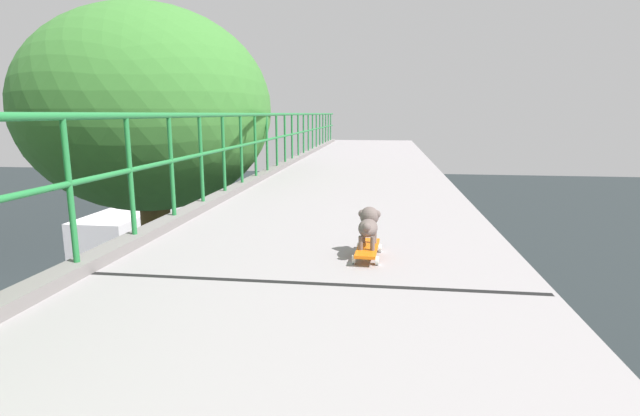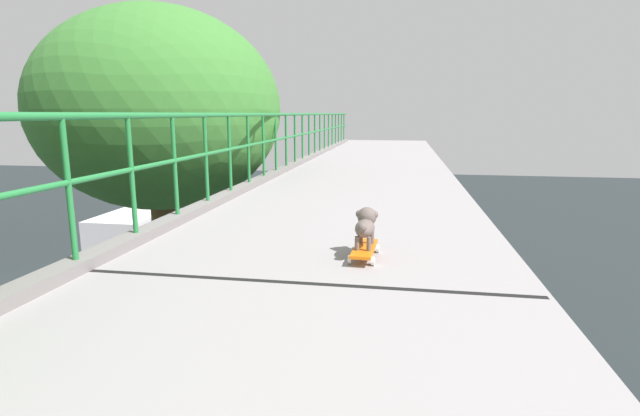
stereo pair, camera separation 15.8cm
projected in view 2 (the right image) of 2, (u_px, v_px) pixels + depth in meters
The scene contains 5 objects.
car_grey_fifth at pixel (151, 345), 14.24m from camera, with size 1.75×4.44×1.50m.
city_bus at pixel (174, 227), 24.05m from camera, with size 2.48×11.01×3.31m.
roadside_tree_mid at pixel (160, 115), 9.33m from camera, with size 4.68×4.68×9.46m.
toy_skateboard at pixel (364, 249), 3.86m from camera, with size 0.22×0.56×0.09m.
small_dog at pixel (366, 224), 3.87m from camera, with size 0.18×0.42×0.30m.
Camera 2 is at (2.09, -1.40, 7.46)m, focal length 26.99 mm.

